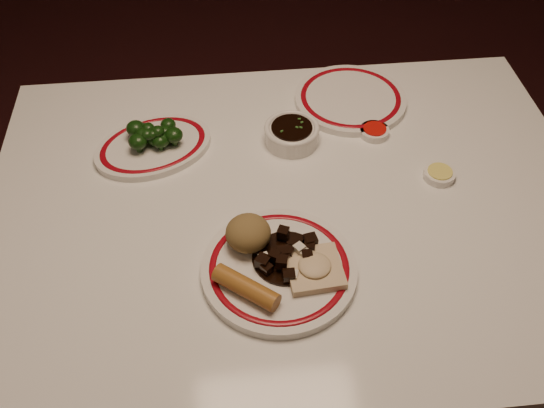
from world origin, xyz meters
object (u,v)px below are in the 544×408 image
(fried_wonton, at_px, (314,268))
(broccoli_plate, at_px, (153,146))
(broccoli_pile, at_px, (154,134))
(soy_bowl, at_px, (292,135))
(main_plate, at_px, (279,269))
(stirfry_heap, at_px, (287,255))
(dining_table, at_px, (291,233))
(spring_roll, at_px, (246,287))
(rice_mound, at_px, (248,233))

(fried_wonton, xyz_separation_m, broccoli_plate, (-0.29, 0.37, -0.02))
(broccoli_plate, relative_size, broccoli_pile, 2.55)
(broccoli_plate, xyz_separation_m, soy_bowl, (0.30, -0.01, 0.01))
(main_plate, xyz_separation_m, stirfry_heap, (0.02, 0.01, 0.02))
(dining_table, bearing_deg, stirfry_heap, -100.85)
(dining_table, xyz_separation_m, broccoli_plate, (-0.27, 0.18, 0.10))
(stirfry_heap, height_order, soy_bowl, stirfry_heap)
(spring_roll, distance_m, fried_wonton, 0.12)
(main_plate, distance_m, fried_wonton, 0.06)
(rice_mound, xyz_separation_m, stirfry_heap, (0.06, -0.04, -0.02))
(main_plate, bearing_deg, broccoli_plate, 123.06)
(dining_table, bearing_deg, broccoli_pile, 145.28)
(dining_table, relative_size, main_plate, 3.95)
(dining_table, distance_m, rice_mound, 0.20)
(broccoli_plate, xyz_separation_m, broccoli_pile, (0.00, 0.00, 0.03))
(main_plate, bearing_deg, soy_bowl, 79.24)
(rice_mound, height_order, soy_bowl, rice_mound)
(rice_mound, bearing_deg, dining_table, 49.69)
(spring_roll, bearing_deg, dining_table, 12.76)
(rice_mound, height_order, broccoli_plate, rice_mound)
(main_plate, bearing_deg, broccoli_pile, 122.33)
(spring_roll, distance_m, broccoli_pile, 0.44)
(main_plate, height_order, spring_roll, spring_roll)
(spring_roll, height_order, broccoli_plate, spring_roll)
(stirfry_heap, xyz_separation_m, broccoli_plate, (-0.25, 0.34, -0.02))
(broccoli_plate, bearing_deg, spring_roll, -67.34)
(fried_wonton, bearing_deg, dining_table, 94.18)
(broccoli_plate, bearing_deg, broccoli_pile, 27.46)
(broccoli_pile, bearing_deg, fried_wonton, -52.73)
(dining_table, height_order, broccoli_plate, broccoli_plate)
(dining_table, relative_size, stirfry_heap, 9.85)
(broccoli_pile, bearing_deg, soy_bowl, -1.60)
(main_plate, relative_size, soy_bowl, 2.63)
(main_plate, bearing_deg, rice_mound, 130.90)
(soy_bowl, bearing_deg, dining_table, -96.53)
(spring_roll, bearing_deg, main_plate, -11.71)
(broccoli_plate, bearing_deg, soy_bowl, -1.09)
(stirfry_heap, xyz_separation_m, broccoli_pile, (-0.24, 0.34, 0.01))
(broccoli_pile, bearing_deg, dining_table, -34.72)
(rice_mound, bearing_deg, soy_bowl, 68.41)
(rice_mound, height_order, broccoli_pile, rice_mound)
(soy_bowl, bearing_deg, fried_wonton, -91.09)
(stirfry_heap, distance_m, broccoli_pile, 0.42)
(dining_table, distance_m, main_plate, 0.20)
(dining_table, distance_m, spring_roll, 0.27)
(stirfry_heap, bearing_deg, dining_table, 79.15)
(main_plate, relative_size, spring_roll, 2.54)
(main_plate, relative_size, fried_wonton, 3.00)
(spring_roll, relative_size, broccoli_plate, 0.39)
(stirfry_heap, bearing_deg, fried_wonton, -36.91)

